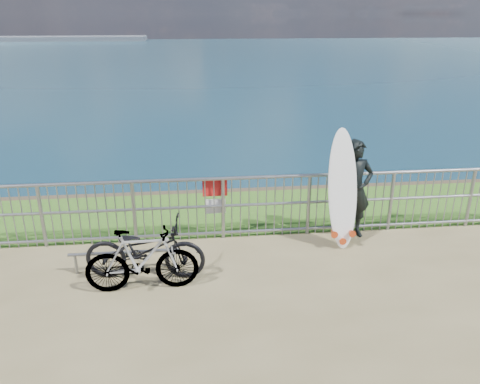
{
  "coord_description": "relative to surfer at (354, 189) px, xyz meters",
  "views": [
    {
      "loc": [
        -1.02,
        -5.77,
        3.68
      ],
      "look_at": [
        -0.25,
        1.2,
        1.0
      ],
      "focal_mm": 35.0,
      "sensor_mm": 36.0,
      "label": 1
    }
  ],
  "objects": [
    {
      "name": "grass_strip",
      "position": [
        -1.75,
        1.25,
        -0.86
      ],
      "size": [
        120.0,
        120.0,
        0.0
      ],
      "primitive_type": "plane",
      "color": "#2E5E1A",
      "rests_on": "ground"
    },
    {
      "name": "seascape",
      "position": [
        -45.5,
        146.04,
        -4.9
      ],
      "size": [
        260.0,
        260.0,
        5.0
      ],
      "color": "brown",
      "rests_on": "ground"
    },
    {
      "name": "railing",
      "position": [
        -1.74,
        0.15,
        -0.29
      ],
      "size": [
        10.06,
        0.1,
        1.13
      ],
      "color": "gray",
      "rests_on": "ground"
    },
    {
      "name": "surfer",
      "position": [
        0.0,
        0.0,
        0.0
      ],
      "size": [
        0.68,
        0.49,
        1.74
      ],
      "primitive_type": "imported",
      "rotation": [
        0.0,
        0.0,
        0.12
      ],
      "color": "black",
      "rests_on": "ground"
    },
    {
      "name": "surfboard",
      "position": [
        -0.31,
        -0.31,
        0.05
      ],
      "size": [
        0.59,
        0.54,
        2.0
      ],
      "color": "white",
      "rests_on": "ground"
    },
    {
      "name": "bicycle_near",
      "position": [
        -3.49,
        -1.03,
        -0.41
      ],
      "size": [
        1.82,
        0.81,
        0.92
      ],
      "primitive_type": "imported",
      "rotation": [
        0.0,
        0.0,
        1.46
      ],
      "color": "black",
      "rests_on": "ground"
    },
    {
      "name": "bicycle_far",
      "position": [
        -3.5,
        -1.37,
        -0.4
      ],
      "size": [
        1.58,
        0.48,
        0.95
      ],
      "primitive_type": "imported",
      "rotation": [
        0.0,
        0.0,
        1.59
      ],
      "color": "black",
      "rests_on": "ground"
    },
    {
      "name": "bike_rack",
      "position": [
        -3.82,
        -0.83,
        -0.58
      ],
      "size": [
        1.66,
        0.05,
        0.35
      ],
      "color": "gray",
      "rests_on": "ground"
    }
  ]
}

